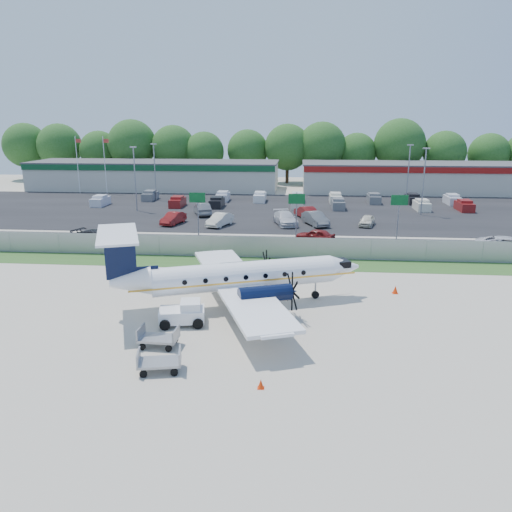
# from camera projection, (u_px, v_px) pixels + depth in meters

# --- Properties ---
(ground) EXTENTS (170.00, 170.00, 0.00)m
(ground) POSITION_uv_depth(u_px,v_px,m) (248.00, 312.00, 33.69)
(ground) COLOR #BDB3A0
(ground) RESTS_ON ground
(grass_verge) EXTENTS (170.00, 4.00, 0.02)m
(grass_verge) POSITION_uv_depth(u_px,v_px,m) (262.00, 263.00, 45.24)
(grass_verge) COLOR #2D561E
(grass_verge) RESTS_ON ground
(access_road) EXTENTS (170.00, 8.00, 0.02)m
(access_road) POSITION_uv_depth(u_px,v_px,m) (267.00, 245.00, 51.97)
(access_road) COLOR black
(access_road) RESTS_ON ground
(parking_lot) EXTENTS (170.00, 32.00, 0.02)m
(parking_lot) POSITION_uv_depth(u_px,v_px,m) (276.00, 210.00, 72.17)
(parking_lot) COLOR black
(parking_lot) RESTS_ON ground
(perimeter_fence) EXTENTS (120.00, 0.06, 1.99)m
(perimeter_fence) POSITION_uv_depth(u_px,v_px,m) (263.00, 247.00, 46.90)
(perimeter_fence) COLOR gray
(perimeter_fence) RESTS_ON ground
(building_west) EXTENTS (46.40, 12.40, 5.24)m
(building_west) POSITION_uv_depth(u_px,v_px,m) (156.00, 175.00, 94.62)
(building_west) COLOR beige
(building_west) RESTS_ON ground
(building_east) EXTENTS (44.40, 12.40, 5.24)m
(building_east) POSITION_uv_depth(u_px,v_px,m) (425.00, 177.00, 90.47)
(building_east) COLOR beige
(building_east) RESTS_ON ground
(sign_left) EXTENTS (1.80, 0.26, 5.00)m
(sign_left) POSITION_uv_depth(u_px,v_px,m) (198.00, 204.00, 55.45)
(sign_left) COLOR gray
(sign_left) RESTS_ON ground
(sign_mid) EXTENTS (1.80, 0.26, 5.00)m
(sign_mid) POSITION_uv_depth(u_px,v_px,m) (297.00, 205.00, 54.54)
(sign_mid) COLOR gray
(sign_mid) RESTS_ON ground
(sign_right) EXTENTS (1.80, 0.26, 5.00)m
(sign_right) POSITION_uv_depth(u_px,v_px,m) (399.00, 206.00, 53.63)
(sign_right) COLOR gray
(sign_right) RESTS_ON ground
(flagpole_west) EXTENTS (1.06, 0.12, 10.00)m
(flagpole_west) POSITION_uv_depth(u_px,v_px,m) (78.00, 161.00, 88.11)
(flagpole_west) COLOR white
(flagpole_west) RESTS_ON ground
(flagpole_east) EXTENTS (1.06, 0.12, 10.00)m
(flagpole_east) POSITION_uv_depth(u_px,v_px,m) (105.00, 162.00, 87.70)
(flagpole_east) COLOR white
(flagpole_east) RESTS_ON ground
(light_pole_nw) EXTENTS (0.90, 0.35, 9.09)m
(light_pole_nw) POSITION_uv_depth(u_px,v_px,m) (135.00, 174.00, 70.54)
(light_pole_nw) COLOR gray
(light_pole_nw) RESTS_ON ground
(light_pole_ne) EXTENTS (0.90, 0.35, 9.09)m
(light_pole_ne) POSITION_uv_depth(u_px,v_px,m) (424.00, 177.00, 67.22)
(light_pole_ne) COLOR gray
(light_pole_ne) RESTS_ON ground
(light_pole_sw) EXTENTS (0.90, 0.35, 9.09)m
(light_pole_sw) POSITION_uv_depth(u_px,v_px,m) (155.00, 168.00, 80.16)
(light_pole_sw) COLOR gray
(light_pole_sw) RESTS_ON ground
(light_pole_se) EXTENTS (0.90, 0.35, 9.09)m
(light_pole_se) POSITION_uv_depth(u_px,v_px,m) (408.00, 170.00, 76.84)
(light_pole_se) COLOR gray
(light_pole_se) RESTS_ON ground
(tree_line) EXTENTS (112.00, 6.00, 14.00)m
(tree_line) POSITION_uv_depth(u_px,v_px,m) (284.00, 183.00, 104.87)
(tree_line) COLOR #204E17
(tree_line) RESTS_ON ground
(aircraft) EXTENTS (18.36, 17.87, 5.65)m
(aircraft) POSITION_uv_depth(u_px,v_px,m) (239.00, 276.00, 34.25)
(aircraft) COLOR white
(aircraft) RESTS_ON ground
(pushback_tug) EXTENTS (3.07, 2.46, 1.52)m
(pushback_tug) POSITION_uv_depth(u_px,v_px,m) (184.00, 313.00, 31.51)
(pushback_tug) COLOR white
(pushback_tug) RESTS_ON ground
(baggage_cart_near) EXTENTS (2.41, 1.72, 1.15)m
(baggage_cart_near) POSITION_uv_depth(u_px,v_px,m) (159.00, 362.00, 25.56)
(baggage_cart_near) COLOR gray
(baggage_cart_near) RESTS_ON ground
(baggage_cart_far) EXTENTS (2.26, 1.44, 1.15)m
(baggage_cart_far) POSITION_uv_depth(u_px,v_px,m) (159.00, 338.00, 28.38)
(baggage_cart_far) COLOR gray
(baggage_cart_far) RESTS_ON ground
(cone_nose) EXTENTS (0.43, 0.43, 0.61)m
(cone_nose) POSITION_uv_depth(u_px,v_px,m) (395.00, 290.00, 37.25)
(cone_nose) COLOR red
(cone_nose) RESTS_ON ground
(cone_port_wing) EXTENTS (0.33, 0.33, 0.47)m
(cone_port_wing) POSITION_uv_depth(u_px,v_px,m) (261.00, 384.00, 23.99)
(cone_port_wing) COLOR red
(cone_port_wing) RESTS_ON ground
(cone_starboard_wing) EXTENTS (0.34, 0.34, 0.49)m
(cone_starboard_wing) POSITION_uv_depth(u_px,v_px,m) (177.00, 275.00, 41.09)
(cone_starboard_wing) COLOR red
(cone_starboard_wing) RESTS_ON ground
(road_car_west) EXTENTS (6.21, 4.20, 1.67)m
(road_car_west) POSITION_uv_depth(u_px,v_px,m) (99.00, 247.00, 51.28)
(road_car_west) COLOR black
(road_car_west) RESTS_ON ground
(road_car_mid) EXTENTS (4.54, 3.24, 1.44)m
(road_car_mid) POSITION_uv_depth(u_px,v_px,m) (315.00, 242.00, 53.24)
(road_car_mid) COLOR maroon
(road_car_mid) RESTS_ON ground
(road_car_east) EXTENTS (6.74, 4.49, 1.72)m
(road_car_east) POSITION_uv_depth(u_px,v_px,m) (509.00, 255.00, 48.15)
(road_car_east) COLOR silver
(road_car_east) RESTS_ON ground
(parked_car_a) EXTENTS (2.55, 4.75, 1.49)m
(parked_car_a) POSITION_uv_depth(u_px,v_px,m) (174.00, 224.00, 62.54)
(parked_car_a) COLOR maroon
(parked_car_a) RESTS_ON ground
(parked_car_b) EXTENTS (3.07, 4.97, 1.55)m
(parked_car_b) POSITION_uv_depth(u_px,v_px,m) (220.00, 226.00, 61.50)
(parked_car_b) COLOR beige
(parked_car_b) RESTS_ON ground
(parked_car_c) EXTENTS (3.65, 6.02, 1.63)m
(parked_car_c) POSITION_uv_depth(u_px,v_px,m) (285.00, 225.00, 62.09)
(parked_car_c) COLOR silver
(parked_car_c) RESTS_ON ground
(parked_car_d) EXTENTS (3.56, 5.38, 1.68)m
(parked_car_d) POSITION_uv_depth(u_px,v_px,m) (315.00, 225.00, 61.84)
(parked_car_d) COLOR #595B5E
(parked_car_d) RESTS_ON ground
(parked_car_e) EXTENTS (2.58, 4.17, 1.32)m
(parked_car_e) POSITION_uv_depth(u_px,v_px,m) (367.00, 226.00, 61.48)
(parked_car_e) COLOR beige
(parked_car_e) RESTS_ON ground
(parked_car_f) EXTENTS (3.42, 5.36, 1.67)m
(parked_car_f) POSITION_uv_depth(u_px,v_px,m) (202.00, 215.00, 68.62)
(parked_car_f) COLOR #595B5E
(parked_car_f) RESTS_ON ground
(parked_car_g) EXTENTS (3.32, 5.07, 1.58)m
(parked_car_g) POSITION_uv_depth(u_px,v_px,m) (306.00, 218.00, 66.59)
(parked_car_g) COLOR maroon
(parked_car_g) RESTS_ON ground
(far_parking_rows) EXTENTS (56.00, 10.00, 1.60)m
(far_parking_rows) POSITION_uv_depth(u_px,v_px,m) (278.00, 205.00, 76.98)
(far_parking_rows) COLOR gray
(far_parking_rows) RESTS_ON ground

